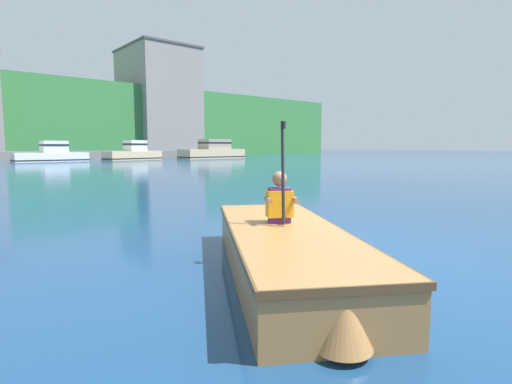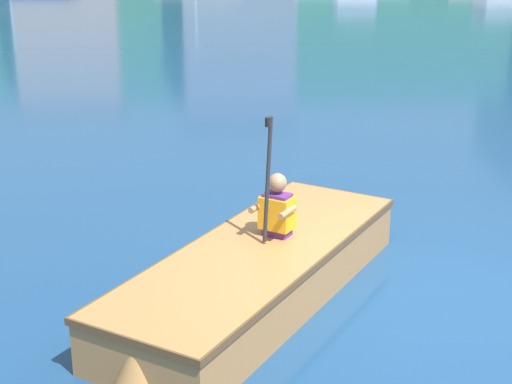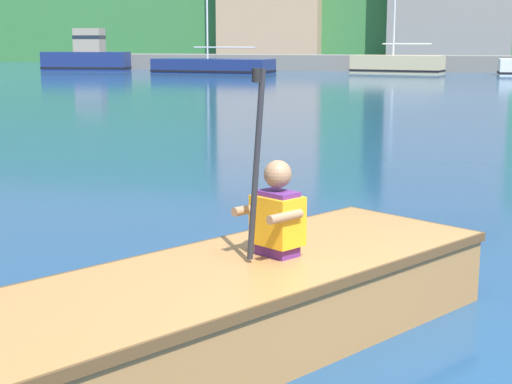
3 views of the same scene
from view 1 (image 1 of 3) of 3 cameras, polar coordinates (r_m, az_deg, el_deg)
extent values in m
plane|color=navy|center=(5.40, 17.00, -8.39)|extent=(300.00, 300.00, 0.00)
cube|color=gray|center=(67.65, -13.75, 12.15)|extent=(9.62, 11.98, 16.52)
cube|color=#4F4C49|center=(69.02, -13.94, 19.11)|extent=(9.92, 12.28, 0.30)
cube|color=#CCB789|center=(44.01, -17.15, 5.02)|extent=(6.45, 3.23, 0.91)
cube|color=black|center=(44.01, -17.14, 4.63)|extent=(6.49, 3.28, 0.10)
cube|color=silver|center=(44.18, -16.87, 6.35)|extent=(2.30, 1.92, 1.13)
cube|color=#19232D|center=(44.18, -16.88, 6.54)|extent=(2.32, 1.94, 0.20)
cube|color=white|center=(41.80, -27.24, 4.47)|extent=(6.27, 2.20, 0.82)
cube|color=black|center=(41.81, -27.22, 4.10)|extent=(6.31, 2.24, 0.10)
cube|color=silver|center=(41.87, -26.89, 5.80)|extent=(2.16, 1.71, 1.09)
cube|color=#19232D|center=(41.87, -26.90, 5.98)|extent=(2.18, 1.73, 0.20)
cube|color=#CCB789|center=(48.14, -6.29, 5.47)|extent=(8.06, 3.11, 1.08)
cube|color=black|center=(48.15, -6.28, 5.05)|extent=(8.10, 3.15, 0.10)
cube|color=gray|center=(48.37, -5.92, 6.81)|extent=(3.44, 2.36, 1.18)
cube|color=#19232D|center=(48.37, -5.92, 6.99)|extent=(3.46, 2.38, 0.20)
cube|color=#A3703D|center=(4.34, 4.28, -8.41)|extent=(2.84, 3.63, 0.49)
cube|color=brown|center=(4.29, 4.31, -5.63)|extent=(2.89, 3.69, 0.06)
cube|color=brown|center=(4.29, 4.31, -5.76)|extent=(2.40, 3.10, 0.02)
cone|color=#A3703D|center=(2.78, 12.33, -16.76)|extent=(0.55, 0.55, 0.44)
cube|color=#A3703D|center=(4.55, 3.57, -5.19)|extent=(1.01, 0.71, 0.03)
cube|color=#592672|center=(4.59, 3.36, -1.90)|extent=(0.29, 0.26, 0.40)
cube|color=orange|center=(4.59, 3.36, -1.65)|extent=(0.36, 0.33, 0.30)
sphere|color=#997051|center=(4.55, 3.39, 1.91)|extent=(0.17, 0.17, 0.17)
cylinder|color=#997051|center=(4.46, 1.72, -1.09)|extent=(0.18, 0.25, 0.06)
cylinder|color=#997051|center=(4.52, 5.46, -1.01)|extent=(0.18, 0.25, 0.06)
cylinder|color=#232328|center=(4.37, 3.87, 2.70)|extent=(0.11, 0.14, 1.12)
cylinder|color=black|center=(4.37, 3.93, 9.54)|extent=(0.05, 0.05, 0.08)
camera|label=2|loc=(4.68, 103.46, 22.23)|focal=55.00mm
camera|label=3|loc=(4.35, 67.48, 8.30)|focal=55.00mm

